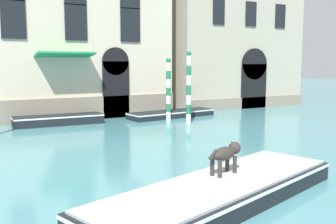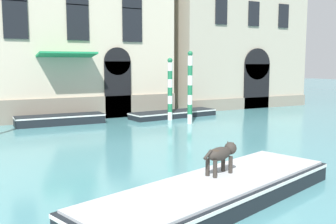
# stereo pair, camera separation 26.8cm
# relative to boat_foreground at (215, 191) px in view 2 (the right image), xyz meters

# --- Properties ---
(palazzo_left) EXTENTS (12.48, 7.40, 14.18)m
(palazzo_left) POSITION_rel_boat_foreground_xyz_m (0.73, 18.02, 6.79)
(palazzo_left) COLOR beige
(palazzo_left) RESTS_ON ground_plane
(palazzo_right) EXTENTS (10.52, 6.13, 15.70)m
(palazzo_right) POSITION_rel_boat_foreground_xyz_m (13.39, 18.03, 7.55)
(palazzo_right) COLOR #B2A893
(palazzo_right) RESTS_ON ground_plane
(boat_foreground) EXTENTS (7.78, 4.28, 0.54)m
(boat_foreground) POSITION_rel_boat_foreground_xyz_m (0.00, 0.00, 0.00)
(boat_foreground) COLOR black
(boat_foreground) RESTS_ON ground_plane
(dog_on_deck) EXTENTS (1.16, 0.55, 0.79)m
(dog_on_deck) POSITION_rel_boat_foreground_xyz_m (0.48, 0.45, 0.76)
(dog_on_deck) COLOR #332D28
(dog_on_deck) RESTS_ON boat_foreground
(boat_moored_near_palazzo) EXTENTS (4.74, 1.42, 0.52)m
(boat_moored_near_palazzo) POSITION_rel_boat_foreground_xyz_m (-0.67, 13.88, -0.01)
(boat_moored_near_palazzo) COLOR black
(boat_moored_near_palazzo) RESTS_ON ground_plane
(boat_moored_far) EXTENTS (5.76, 2.16, 0.39)m
(boat_moored_far) POSITION_rel_boat_foreground_xyz_m (6.14, 13.57, -0.08)
(boat_moored_far) COLOR black
(boat_moored_far) RESTS_ON ground_plane
(mooring_pole_0) EXTENTS (0.29, 0.29, 3.61)m
(mooring_pole_0) POSITION_rel_boat_foreground_xyz_m (5.38, 12.58, 1.54)
(mooring_pole_0) COLOR white
(mooring_pole_0) RESTS_ON ground_plane
(mooring_pole_1) EXTENTS (0.27, 0.27, 3.96)m
(mooring_pole_1) POSITION_rel_boat_foreground_xyz_m (5.69, 10.84, 1.72)
(mooring_pole_1) COLOR white
(mooring_pole_1) RESTS_ON ground_plane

